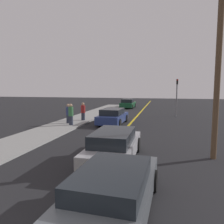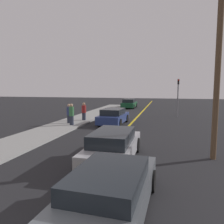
{
  "view_description": "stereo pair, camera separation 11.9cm",
  "coord_description": "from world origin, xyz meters",
  "px_view_note": "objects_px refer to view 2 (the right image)",
  "views": [
    {
      "loc": [
        2.63,
        -2.09,
        3.1
      ],
      "look_at": [
        -0.15,
        9.93,
        1.7
      ],
      "focal_mm": 35.0,
      "sensor_mm": 36.0,
      "label": 1
    },
    {
      "loc": [
        2.75,
        -2.06,
        3.1
      ],
      "look_at": [
        -0.15,
        9.93,
        1.7
      ],
      "focal_mm": 35.0,
      "sensor_mm": 36.0,
      "label": 2
    }
  ],
  "objects_px": {
    "pedestrian_by_sign": "(84,111)",
    "car_parked_left_lot": "(129,104)",
    "car_far_distant": "(113,116)",
    "utility_pole": "(218,68)",
    "car_ahead_center": "(113,146)",
    "car_near_right_lane": "(111,190)",
    "pedestrian_far_standing": "(69,114)",
    "pedestrian_mid_group": "(72,114)",
    "traffic_light": "(178,94)"
  },
  "relations": [
    {
      "from": "car_ahead_center",
      "to": "pedestrian_by_sign",
      "type": "height_order",
      "value": "pedestrian_by_sign"
    },
    {
      "from": "car_near_right_lane",
      "to": "car_ahead_center",
      "type": "xyz_separation_m",
      "value": [
        -0.81,
        3.78,
        0.05
      ]
    },
    {
      "from": "car_near_right_lane",
      "to": "pedestrian_far_standing",
      "type": "relative_size",
      "value": 2.85
    },
    {
      "from": "car_ahead_center",
      "to": "pedestrian_by_sign",
      "type": "distance_m",
      "value": 10.98
    },
    {
      "from": "car_near_right_lane",
      "to": "car_parked_left_lot",
      "type": "xyz_separation_m",
      "value": [
        -3.93,
        27.44,
        0.06
      ]
    },
    {
      "from": "car_ahead_center",
      "to": "traffic_light",
      "type": "bearing_deg",
      "value": 77.39
    },
    {
      "from": "pedestrian_by_sign",
      "to": "car_far_distant",
      "type": "bearing_deg",
      "value": -12.39
    },
    {
      "from": "pedestrian_far_standing",
      "to": "car_near_right_lane",
      "type": "bearing_deg",
      "value": -61.1
    },
    {
      "from": "pedestrian_by_sign",
      "to": "car_parked_left_lot",
      "type": "bearing_deg",
      "value": 82.15
    },
    {
      "from": "pedestrian_mid_group",
      "to": "car_near_right_lane",
      "type": "bearing_deg",
      "value": -61.62
    },
    {
      "from": "car_parked_left_lot",
      "to": "pedestrian_by_sign",
      "type": "xyz_separation_m",
      "value": [
        -1.92,
        -13.92,
        0.27
      ]
    },
    {
      "from": "car_far_distant",
      "to": "pedestrian_by_sign",
      "type": "distance_m",
      "value": 2.99
    },
    {
      "from": "car_near_right_lane",
      "to": "utility_pole",
      "type": "height_order",
      "value": "utility_pole"
    },
    {
      "from": "pedestrian_by_sign",
      "to": "utility_pole",
      "type": "bearing_deg",
      "value": -42.7
    },
    {
      "from": "car_ahead_center",
      "to": "utility_pole",
      "type": "height_order",
      "value": "utility_pole"
    },
    {
      "from": "car_far_distant",
      "to": "utility_pole",
      "type": "height_order",
      "value": "utility_pole"
    },
    {
      "from": "car_parked_left_lot",
      "to": "utility_pole",
      "type": "relative_size",
      "value": 0.55
    },
    {
      "from": "pedestrian_mid_group",
      "to": "utility_pole",
      "type": "relative_size",
      "value": 0.22
    },
    {
      "from": "traffic_light",
      "to": "car_near_right_lane",
      "type": "bearing_deg",
      "value": -97.69
    },
    {
      "from": "car_far_distant",
      "to": "utility_pole",
      "type": "distance_m",
      "value": 10.57
    },
    {
      "from": "car_near_right_lane",
      "to": "car_far_distant",
      "type": "distance_m",
      "value": 13.22
    },
    {
      "from": "traffic_light",
      "to": "utility_pole",
      "type": "relative_size",
      "value": 0.51
    },
    {
      "from": "car_far_distant",
      "to": "traffic_light",
      "type": "distance_m",
      "value": 8.48
    },
    {
      "from": "car_far_distant",
      "to": "pedestrian_by_sign",
      "type": "height_order",
      "value": "pedestrian_by_sign"
    },
    {
      "from": "car_near_right_lane",
      "to": "car_far_distant",
      "type": "xyz_separation_m",
      "value": [
        -2.95,
        12.89,
        0.05
      ]
    },
    {
      "from": "pedestrian_by_sign",
      "to": "utility_pole",
      "type": "height_order",
      "value": "utility_pole"
    },
    {
      "from": "car_ahead_center",
      "to": "pedestrian_far_standing",
      "type": "distance_m",
      "value": 9.74
    },
    {
      "from": "car_ahead_center",
      "to": "car_parked_left_lot",
      "type": "height_order",
      "value": "car_parked_left_lot"
    },
    {
      "from": "pedestrian_mid_group",
      "to": "traffic_light",
      "type": "height_order",
      "value": "traffic_light"
    },
    {
      "from": "pedestrian_mid_group",
      "to": "traffic_light",
      "type": "xyz_separation_m",
      "value": [
        8.46,
        8.17,
        1.46
      ]
    },
    {
      "from": "car_far_distant",
      "to": "traffic_light",
      "type": "relative_size",
      "value": 1.1
    },
    {
      "from": "car_parked_left_lot",
      "to": "pedestrian_far_standing",
      "type": "bearing_deg",
      "value": -98.24
    },
    {
      "from": "pedestrian_mid_group",
      "to": "pedestrian_by_sign",
      "type": "height_order",
      "value": "pedestrian_mid_group"
    },
    {
      "from": "car_near_right_lane",
      "to": "car_parked_left_lot",
      "type": "distance_m",
      "value": 27.72
    },
    {
      "from": "car_near_right_lane",
      "to": "pedestrian_by_sign",
      "type": "distance_m",
      "value": 14.74
    },
    {
      "from": "car_ahead_center",
      "to": "pedestrian_mid_group",
      "type": "distance_m",
      "value": 8.74
    },
    {
      "from": "pedestrian_by_sign",
      "to": "traffic_light",
      "type": "height_order",
      "value": "traffic_light"
    },
    {
      "from": "car_parked_left_lot",
      "to": "pedestrian_by_sign",
      "type": "bearing_deg",
      "value": -96.96
    },
    {
      "from": "car_far_distant",
      "to": "pedestrian_by_sign",
      "type": "xyz_separation_m",
      "value": [
        -2.91,
        0.64,
        0.28
      ]
    },
    {
      "from": "car_near_right_lane",
      "to": "pedestrian_by_sign",
      "type": "relative_size",
      "value": 2.85
    },
    {
      "from": "pedestrian_far_standing",
      "to": "utility_pole",
      "type": "bearing_deg",
      "value": -34.21
    },
    {
      "from": "car_parked_left_lot",
      "to": "pedestrian_far_standing",
      "type": "xyz_separation_m",
      "value": [
        -2.53,
        -15.74,
        0.27
      ]
    },
    {
      "from": "car_ahead_center",
      "to": "utility_pole",
      "type": "distance_m",
      "value": 5.42
    },
    {
      "from": "traffic_light",
      "to": "utility_pole",
      "type": "bearing_deg",
      "value": -86.86
    },
    {
      "from": "car_near_right_lane",
      "to": "pedestrian_by_sign",
      "type": "bearing_deg",
      "value": 116.13
    },
    {
      "from": "car_ahead_center",
      "to": "car_parked_left_lot",
      "type": "relative_size",
      "value": 1.11
    },
    {
      "from": "car_near_right_lane",
      "to": "pedestrian_mid_group",
      "type": "xyz_separation_m",
      "value": [
        -5.88,
        10.89,
        0.38
      ]
    },
    {
      "from": "car_near_right_lane",
      "to": "pedestrian_far_standing",
      "type": "bearing_deg",
      "value": 121.63
    },
    {
      "from": "pedestrian_by_sign",
      "to": "pedestrian_mid_group",
      "type": "bearing_deg",
      "value": -90.6
    },
    {
      "from": "pedestrian_far_standing",
      "to": "traffic_light",
      "type": "height_order",
      "value": "traffic_light"
    }
  ]
}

